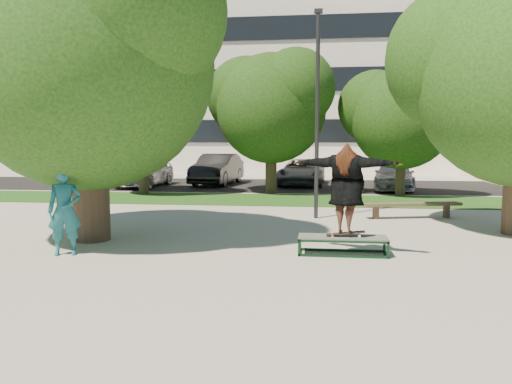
# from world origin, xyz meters

# --- Properties ---
(ground) EXTENTS (120.00, 120.00, 0.00)m
(ground) POSITION_xyz_m (0.00, 0.00, 0.00)
(ground) COLOR #9D9A90
(ground) RESTS_ON ground
(grass_strip) EXTENTS (30.00, 4.00, 0.02)m
(grass_strip) POSITION_xyz_m (1.00, 9.50, 0.01)
(grass_strip) COLOR #153F12
(grass_strip) RESTS_ON ground
(asphalt_strip) EXTENTS (40.00, 8.00, 0.01)m
(asphalt_strip) POSITION_xyz_m (0.00, 16.00, 0.01)
(asphalt_strip) COLOR black
(asphalt_strip) RESTS_ON ground
(tree_left) EXTENTS (6.96, 5.95, 7.12)m
(tree_left) POSITION_xyz_m (-4.29, 1.09, 4.42)
(tree_left) COLOR #38281E
(tree_left) RESTS_ON ground
(bg_tree_left) EXTENTS (5.28, 4.51, 5.77)m
(bg_tree_left) POSITION_xyz_m (-6.57, 11.07, 3.73)
(bg_tree_left) COLOR #38281E
(bg_tree_left) RESTS_ON ground
(bg_tree_mid) EXTENTS (5.76, 4.92, 6.24)m
(bg_tree_mid) POSITION_xyz_m (-1.08, 12.08, 4.02)
(bg_tree_mid) COLOR #38281E
(bg_tree_mid) RESTS_ON ground
(bg_tree_right) EXTENTS (5.04, 4.31, 5.43)m
(bg_tree_right) POSITION_xyz_m (4.43, 11.57, 3.49)
(bg_tree_right) COLOR #38281E
(bg_tree_right) RESTS_ON ground
(lamppost) EXTENTS (0.25, 0.15, 6.11)m
(lamppost) POSITION_xyz_m (1.00, 5.00, 3.15)
(lamppost) COLOR #2D2D30
(lamppost) RESTS_ON ground
(office_building) EXTENTS (30.00, 14.12, 16.00)m
(office_building) POSITION_xyz_m (-2.00, 31.98, 8.00)
(office_building) COLOR silver
(office_building) RESTS_ON ground
(grind_box) EXTENTS (1.80, 0.60, 0.38)m
(grind_box) POSITION_xyz_m (1.55, 0.21, 0.19)
(grind_box) COLOR #10311B
(grind_box) RESTS_ON ground
(skater_rig) EXTENTS (2.31, 1.29, 1.90)m
(skater_rig) POSITION_xyz_m (1.61, 0.21, 1.36)
(skater_rig) COLOR white
(skater_rig) RESTS_ON grind_box
(bystander) EXTENTS (0.77, 0.64, 1.82)m
(bystander) POSITION_xyz_m (-4.06, -0.50, 0.91)
(bystander) COLOR #1C626A
(bystander) RESTS_ON ground
(bench) EXTENTS (3.04, 1.12, 0.47)m
(bench) POSITION_xyz_m (3.85, 5.34, 0.39)
(bench) COLOR brown
(bench) RESTS_ON ground
(car_silver_a) EXTENTS (2.05, 4.64, 1.55)m
(car_silver_a) POSITION_xyz_m (-7.68, 14.49, 0.78)
(car_silver_a) COLOR #B4B4B9
(car_silver_a) RESTS_ON asphalt_strip
(car_dark) EXTENTS (2.17, 5.08, 1.63)m
(car_dark) POSITION_xyz_m (-4.26, 16.15, 0.81)
(car_dark) COLOR black
(car_dark) RESTS_ON asphalt_strip
(car_grey) EXTENTS (2.47, 4.98, 1.36)m
(car_grey) POSITION_xyz_m (0.24, 16.28, 0.68)
(car_grey) COLOR slate
(car_grey) RESTS_ON asphalt_strip
(car_silver_b) EXTENTS (2.39, 4.65, 1.29)m
(car_silver_b) POSITION_xyz_m (4.68, 14.45, 0.65)
(car_silver_b) COLOR #A6A6AB
(car_silver_b) RESTS_ON asphalt_strip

